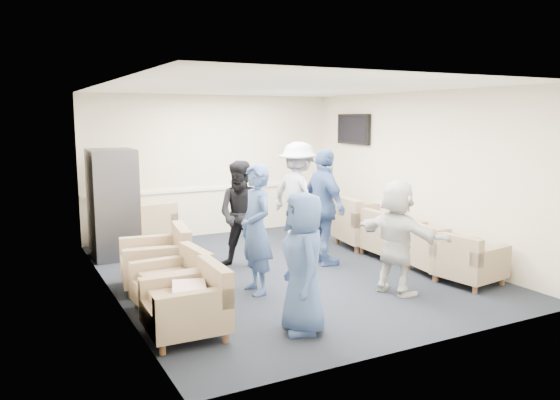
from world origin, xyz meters
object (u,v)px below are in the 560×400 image
armchair_right_midnear (437,252)px  armchair_right_far (363,226)px  armchair_left_mid (175,285)px  person_front_right (397,237)px  person_mid_right (324,207)px  armchair_corner (146,229)px  person_back_right (299,195)px  armchair_right_near (467,262)px  person_mid_left (256,229)px  vending_machine (113,204)px  armchair_left_near (190,307)px  armchair_left_far (160,262)px  armchair_right_midfar (388,236)px  person_front_left (303,263)px  person_back_left (243,215)px

armchair_right_midnear → armchair_right_far: bearing=6.5°
armchair_left_mid → person_front_right: size_ratio=0.55×
armchair_right_midnear → person_mid_right: bearing=52.7°
armchair_corner → person_back_right: person_back_right is taller
armchair_right_near → person_front_right: bearing=74.2°
armchair_right_midnear → person_mid_right: 1.81m
armchair_corner → person_mid_left: bearing=92.7°
armchair_left_mid → armchair_corner: size_ratio=0.82×
armchair_right_far → vending_machine: bearing=80.4°
armchair_left_near → person_mid_right: size_ratio=0.45×
vending_machine → person_back_right: person_back_right is taller
armchair_left_mid → armchair_right_near: 3.96m
armchair_left_mid → armchair_left_far: size_ratio=0.84×
armchair_left_far → armchair_right_far: armchair_right_far is taller
armchair_right_far → armchair_corner: size_ratio=1.07×
armchair_right_midfar → person_mid_right: 1.34m
person_mid_right → armchair_left_mid: bearing=110.2°
armchair_corner → armchair_right_midnear: bearing=124.4°
armchair_left_near → person_front_left: person_front_left is taller
armchair_right_near → person_front_right: 1.22m
person_back_left → person_front_right: size_ratio=1.10×
armchair_right_near → person_back_left: bearing=39.9°
person_back_right → person_front_left: bearing=135.7°
armchair_right_midfar → person_back_left: bearing=81.6°
armchair_right_midfar → vending_machine: 4.53m
armchair_left_mid → person_back_right: size_ratio=0.44×
armchair_left_far → person_mid_right: (2.58, -0.04, 0.56)m
armchair_right_near → armchair_corner: armchair_corner is taller
armchair_left_mid → person_front_left: (1.03, -1.27, 0.45)m
armchair_left_far → person_mid_left: 1.43m
vending_machine → person_back_left: 2.26m
armchair_right_midfar → armchair_right_midnear: bearing=-177.8°
armchair_corner → person_front_right: (2.28, -3.96, 0.40)m
armchair_right_far → person_back_left: (-2.45, -0.30, 0.44)m
armchair_left_near → armchair_left_mid: 0.83m
armchair_corner → person_mid_right: bearing=123.7°
armchair_left_mid → person_mid_left: (1.14, 0.16, 0.54)m
armchair_left_mid → vending_machine: (-0.15, 2.90, 0.58)m
armchair_corner → armchair_left_near: bearing=72.6°
armchair_right_near → armchair_corner: size_ratio=0.87×
person_back_left → armchair_left_far: bearing=-125.9°
armchair_right_midnear → person_back_left: size_ratio=0.54×
armchair_corner → person_mid_left: size_ratio=0.59×
armchair_left_mid → person_mid_left: person_mid_left is taller
armchair_corner → person_front_right: bearing=110.1°
person_front_left → armchair_left_near: bearing=-96.9°
armchair_left_far → vending_machine: bearing=-165.1°
armchair_right_midfar → armchair_corner: 4.16m
armchair_left_near → person_mid_left: 1.66m
armchair_right_midnear → armchair_right_midfar: 1.13m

